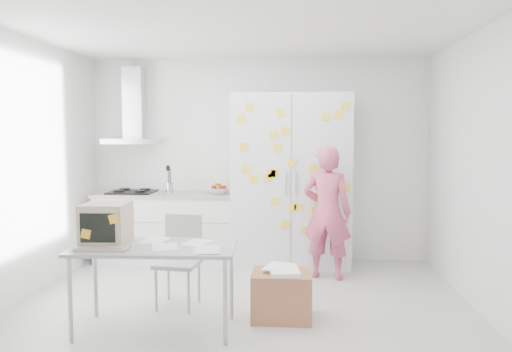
# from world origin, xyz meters

# --- Properties ---
(floor) EXTENTS (4.50, 4.00, 0.02)m
(floor) POSITION_xyz_m (0.00, 0.00, -0.01)
(floor) COLOR silver
(floor) RESTS_ON ground
(walls) EXTENTS (4.52, 4.01, 2.70)m
(walls) POSITION_xyz_m (0.00, 0.72, 1.35)
(walls) COLOR white
(walls) RESTS_ON ground
(ceiling) EXTENTS (4.50, 4.00, 0.02)m
(ceiling) POSITION_xyz_m (0.00, 0.00, 2.70)
(ceiling) COLOR white
(ceiling) RESTS_ON walls
(counter_run) EXTENTS (1.84, 0.63, 1.28)m
(counter_run) POSITION_xyz_m (-1.20, 1.70, 0.47)
(counter_run) COLOR white
(counter_run) RESTS_ON ground
(range_hood) EXTENTS (0.70, 0.48, 1.01)m
(range_hood) POSITION_xyz_m (-1.65, 1.84, 1.96)
(range_hood) COLOR silver
(range_hood) RESTS_ON walls
(tall_cabinet) EXTENTS (1.50, 0.68, 2.20)m
(tall_cabinet) POSITION_xyz_m (0.45, 1.67, 1.10)
(tall_cabinet) COLOR silver
(tall_cabinet) RESTS_ON ground
(person) EXTENTS (0.64, 0.50, 1.56)m
(person) POSITION_xyz_m (0.88, 1.10, 0.78)
(person) COLOR #CF5071
(person) RESTS_ON ground
(desk) EXTENTS (1.41, 0.74, 1.10)m
(desk) POSITION_xyz_m (-0.99, -0.56, 0.84)
(desk) COLOR #8E9598
(desk) RESTS_ON ground
(chair) EXTENTS (0.45, 0.45, 0.89)m
(chair) POSITION_xyz_m (-0.64, 0.08, 0.51)
(chair) COLOR #A8A8A5
(chair) RESTS_ON ground
(cardboard_box) EXTENTS (0.55, 0.45, 0.48)m
(cardboard_box) POSITION_xyz_m (0.38, -0.23, 0.23)
(cardboard_box) COLOR #A96D49
(cardboard_box) RESTS_ON ground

